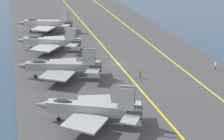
# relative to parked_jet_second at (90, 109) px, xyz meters

# --- Properties ---
(ground_plane) EXTENTS (2000.00, 2000.00, 0.00)m
(ground_plane) POSITION_rel_parked_jet_second_xyz_m (23.90, -11.80, -2.99)
(ground_plane) COLOR #2D425B
(carrier_deck) EXTENTS (211.03, 45.42, 0.40)m
(carrier_deck) POSITION_rel_parked_jet_second_xyz_m (23.90, -11.80, -2.79)
(carrier_deck) COLOR #424244
(carrier_deck) RESTS_ON ground
(deck_stripe_foul_line) EXTENTS (189.92, 2.08, 0.01)m
(deck_stripe_foul_line) POSITION_rel_parked_jet_second_xyz_m (23.90, -24.29, -2.58)
(deck_stripe_foul_line) COLOR yellow
(deck_stripe_foul_line) RESTS_ON carrier_deck
(deck_stripe_centerline) EXTENTS (189.93, 0.36, 0.01)m
(deck_stripe_centerline) POSITION_rel_parked_jet_second_xyz_m (23.90, -11.80, -2.58)
(deck_stripe_centerline) COLOR yellow
(deck_stripe_centerline) RESTS_ON carrier_deck
(parked_jet_second) EXTENTS (12.48, 16.59, 6.63)m
(parked_jet_second) POSITION_rel_parked_jet_second_xyz_m (0.00, 0.00, 0.00)
(parked_jet_second) COLOR #93999E
(parked_jet_second) RESTS_ON carrier_deck
(parked_jet_third) EXTENTS (12.83, 17.43, 6.21)m
(parked_jet_third) POSITION_rel_parked_jet_second_xyz_m (19.29, 1.73, -0.08)
(parked_jet_third) COLOR gray
(parked_jet_third) RESTS_ON carrier_deck
(parked_jet_fourth) EXTENTS (13.61, 16.58, 5.77)m
(parked_jet_fourth) POSITION_rel_parked_jet_second_xyz_m (38.09, 1.86, -0.33)
(parked_jet_fourth) COLOR #9EA3A8
(parked_jet_fourth) RESTS_ON carrier_deck
(parked_jet_fifth) EXTENTS (13.61, 16.44, 6.61)m
(parked_jet_fifth) POSITION_rel_parked_jet_second_xyz_m (55.98, 0.90, 0.06)
(parked_jet_fifth) COLOR #A8AAAF
(parked_jet_fifth) RESTS_ON carrier_deck
(crew_white_vest) EXTENTS (0.34, 0.43, 1.85)m
(crew_white_vest) POSITION_rel_parked_jet_second_xyz_m (14.70, -30.79, -1.57)
(crew_white_vest) COLOR #4C473D
(crew_white_vest) RESTS_ON carrier_deck
(crew_brown_vest) EXTENTS (0.41, 0.31, 1.82)m
(crew_brown_vest) POSITION_rel_parked_jet_second_xyz_m (14.76, -13.63, -1.58)
(crew_brown_vest) COLOR #383328
(crew_brown_vest) RESTS_ON carrier_deck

